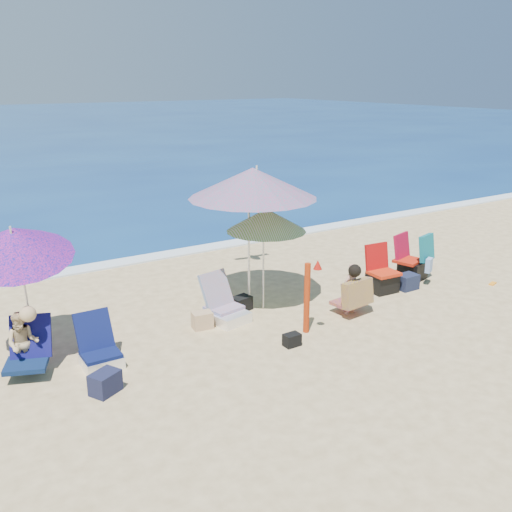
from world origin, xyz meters
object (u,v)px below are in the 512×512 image
umbrella_blue (15,242)px  umbrella_turquoise (253,183)px  chair_navy (100,352)px  person_left (24,343)px  chair_rainbow (225,309)px  furled_umbrella (309,292)px  camp_chair_left (382,278)px  person_center (353,290)px  umbrella_striped (266,220)px  camp_chair_right (414,263)px

umbrella_blue → umbrella_turquoise: bearing=-0.8°
chair_navy → person_left: (-0.91, 0.29, 0.26)m
chair_rainbow → person_left: bearing=-177.8°
umbrella_turquoise → chair_rainbow: (-0.73, -0.30, -1.98)m
furled_umbrella → camp_chair_left: size_ratio=1.42×
umbrella_turquoise → person_left: (-3.90, -0.42, -1.73)m
umbrella_turquoise → person_center: 2.46m
umbrella_striped → camp_chair_right: 3.53m
umbrella_turquoise → chair_rainbow: bearing=-157.6°
umbrella_striped → umbrella_turquoise: bearing=125.3°
umbrella_striped → furled_umbrella: bearing=-91.2°
umbrella_striped → umbrella_blue: (-3.92, 0.25, 0.15)m
camp_chair_right → person_center: (-2.23, -0.71, 0.10)m
camp_chair_left → camp_chair_right: 1.03m
furled_umbrella → camp_chair_right: bearing=15.2°
umbrella_turquoise → umbrella_blue: size_ratio=1.18×
umbrella_turquoise → camp_chair_left: (2.42, -0.69, -1.92)m
person_left → umbrella_blue: bearing=76.1°
umbrella_striped → chair_rainbow: bearing=-173.5°
umbrella_blue → person_left: bearing=-103.9°
umbrella_striped → camp_chair_left: (2.28, -0.49, -1.31)m
chair_navy → camp_chair_right: 6.42m
umbrella_striped → camp_chair_left: size_ratio=2.03×
chair_navy → camp_chair_left: camp_chair_left is taller
chair_rainbow → person_left: size_ratio=0.87×
person_center → chair_rainbow: bearing=153.9°
chair_navy → camp_chair_right: bearing=1.6°
camp_chair_right → chair_navy: bearing=-178.4°
umbrella_turquoise → person_center: bearing=-46.0°
umbrella_blue → person_center: (4.99, -1.30, -1.29)m
umbrella_striped → chair_navy: size_ratio=2.50×
person_center → furled_umbrella: bearing=-169.9°
camp_chair_right → person_left: person_left is taller
camp_chair_right → person_center: 2.34m
umbrella_striped → camp_chair_left: 2.67m
chair_navy → camp_chair_left: (5.40, 0.02, 0.07)m
chair_rainbow → person_left: person_left is taller
umbrella_blue → camp_chair_right: bearing=-4.7°
chair_rainbow → person_center: 2.17m
chair_navy → person_center: (4.19, -0.53, 0.25)m
chair_navy → camp_chair_left: 5.40m
chair_navy → camp_chair_left: size_ratio=0.81×
person_center → camp_chair_right: bearing=17.6°
furled_umbrella → person_center: (1.09, 0.19, -0.26)m
furled_umbrella → person_left: size_ratio=1.27×
umbrella_striped → camp_chair_left: bearing=-12.2°
chair_rainbow → camp_chair_left: size_ratio=0.97×
umbrella_striped → furled_umbrella: 1.52m
umbrella_blue → furled_umbrella: 4.30m
furled_umbrella → umbrella_striped: bearing=88.8°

